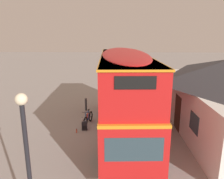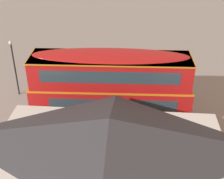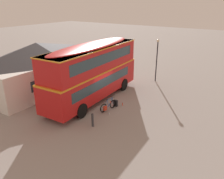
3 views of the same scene
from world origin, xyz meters
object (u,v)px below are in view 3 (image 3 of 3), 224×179
(double_decker_bus, at_px, (93,69))
(water_bottle_red_squeeze, at_px, (122,104))
(water_bottle_clear_plastic, at_px, (109,113))
(kerb_bollard, at_px, (93,120))
(backpack_on_ground, at_px, (116,103))
(touring_bicycle, at_px, (108,106))
(street_lamp, at_px, (157,56))

(double_decker_bus, bearing_deg, water_bottle_red_squeeze, -85.55)
(water_bottle_clear_plastic, height_order, kerb_bollard, kerb_bollard)
(backpack_on_ground, bearing_deg, water_bottle_clear_plastic, -165.55)
(touring_bicycle, relative_size, water_bottle_red_squeeze, 6.46)
(water_bottle_clear_plastic, bearing_deg, kerb_bollard, -179.24)
(double_decker_bus, bearing_deg, water_bottle_clear_plastic, -121.69)
(water_bottle_red_squeeze, relative_size, kerb_bollard, 0.27)
(kerb_bollard, bearing_deg, water_bottle_clear_plastic, 0.76)
(kerb_bollard, bearing_deg, street_lamp, 1.43)
(touring_bicycle, bearing_deg, double_decker_bus, 63.21)
(touring_bicycle, relative_size, kerb_bollard, 1.72)
(double_decker_bus, height_order, touring_bicycle, double_decker_bus)
(double_decker_bus, bearing_deg, backpack_on_ground, -94.59)
(touring_bicycle, height_order, water_bottle_red_squeeze, touring_bicycle)
(backpack_on_ground, bearing_deg, water_bottle_red_squeeze, -45.15)
(water_bottle_red_squeeze, relative_size, street_lamp, 0.06)
(double_decker_bus, bearing_deg, kerb_bollard, -143.16)
(backpack_on_ground, xyz_separation_m, water_bottle_red_squeeze, (0.40, -0.40, -0.17))
(double_decker_bus, height_order, water_bottle_red_squeeze, double_decker_bus)
(double_decker_bus, distance_m, backpack_on_ground, 3.33)
(touring_bicycle, xyz_separation_m, backpack_on_ground, (0.95, -0.10, -0.08))
(street_lamp, height_order, kerb_bollard, street_lamp)
(touring_bicycle, xyz_separation_m, water_bottle_clear_plastic, (-0.55, -0.48, -0.26))
(water_bottle_red_squeeze, xyz_separation_m, street_lamp, (7.13, 0.27, 2.60))
(water_bottle_clear_plastic, bearing_deg, backpack_on_ground, 14.45)
(water_bottle_red_squeeze, distance_m, water_bottle_clear_plastic, 1.90)
(water_bottle_clear_plastic, xyz_separation_m, kerb_bollard, (-2.00, -0.03, 0.39))
(touring_bicycle, height_order, kerb_bollard, same)
(touring_bicycle, relative_size, water_bottle_clear_plastic, 7.22)
(double_decker_bus, height_order, water_bottle_clear_plastic, double_decker_bus)
(water_bottle_red_squeeze, bearing_deg, street_lamp, 2.14)
(double_decker_bus, xyz_separation_m, water_bottle_red_squeeze, (0.21, -2.75, -2.52))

